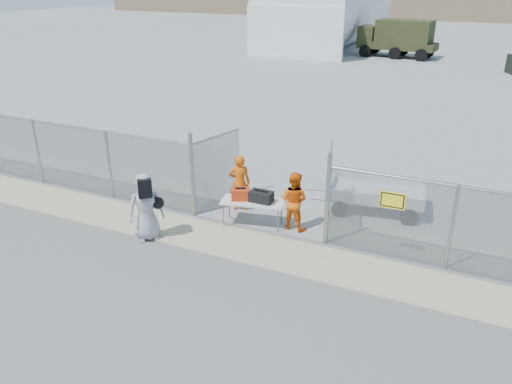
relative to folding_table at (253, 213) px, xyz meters
The scene contains 13 objects.
ground 2.20m from the folding_table, 85.35° to the right, with size 160.00×160.00×0.00m, color #565656.
tarmac_inside 39.84m from the folding_table, 89.75° to the left, with size 160.00×80.00×0.01m, color gray.
dirt_strip 1.23m from the folding_table, 81.39° to the right, with size 44.00×1.60×0.01m, color tan.
chain_link_fence 0.77m from the folding_table, 42.02° to the right, with size 40.00×0.20×2.20m, color gray, non-canonical shape.
quonset_hangar 39.26m from the folding_table, 104.55° to the left, with size 9.00×18.00×8.00m, color white, non-canonical shape.
folding_table is the anchor object (origin of this frame).
orange_bag 0.63m from the folding_table, behind, with size 0.51×0.34×0.32m, color red.
black_duffel 0.57m from the folding_table, 13.96° to the left, with size 0.63×0.37×0.30m, color black.
security_worker_left 1.18m from the folding_table, 136.24° to the left, with size 0.63×0.42×1.73m, color #E95B0A.
security_worker_right 1.23m from the folding_table, 14.79° to the left, with size 0.81×0.63×1.66m, color #E95B0A.
visitor 2.95m from the folding_table, 139.40° to the right, with size 0.90×0.59×1.84m, color #9D9CA5.
utility_trailer 3.80m from the folding_table, 39.87° to the left, with size 3.55×1.83×0.86m, color silver, non-canonical shape.
military_truck 33.58m from the folding_table, 93.69° to the left, with size 6.42×2.37×3.06m, color #2E3218, non-canonical shape.
Camera 1 is at (5.19, -9.21, 6.49)m, focal length 35.00 mm.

